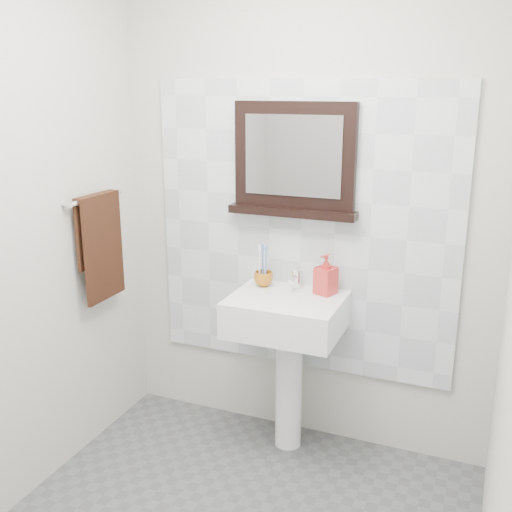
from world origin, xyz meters
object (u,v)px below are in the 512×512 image
Objects in this scene: toothbrush_cup at (263,279)px; hand_towel at (100,239)px; soap_dispenser at (326,274)px; framed_mirror at (294,162)px; pedestal_sink at (287,331)px.

hand_towel is at bearing -157.58° from toothbrush_cup.
soap_dispenser is 0.37× the size of hand_towel.
framed_mirror is at bearing -179.24° from soap_dispenser.
pedestal_sink is 9.77× the size of toothbrush_cup.
pedestal_sink is 1.45× the size of framed_mirror.
pedestal_sink is 0.85m from framed_mirror.
framed_mirror is at bearing 31.18° from toothbrush_cup.
pedestal_sink reaches higher than toothbrush_cup.
framed_mirror is (-0.20, 0.07, 0.54)m from soap_dispenser.
toothbrush_cup is 0.48× the size of soap_dispenser.
toothbrush_cup is 0.62m from framed_mirror.
framed_mirror is 1.21× the size of hand_towel.
pedestal_sink is at bearing -124.41° from soap_dispenser.
framed_mirror reaches higher than toothbrush_cup.
soap_dispenser reaches higher than toothbrush_cup.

